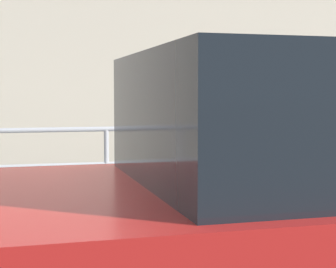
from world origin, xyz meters
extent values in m
cube|color=#9E9B93|center=(0.00, 1.68, 0.07)|extent=(36.00, 3.36, 0.15)
cylinder|color=slate|center=(-0.10, 0.44, 0.65)|extent=(0.07, 0.07, 1.01)
cylinder|color=black|center=(-0.10, 0.44, 1.30)|extent=(0.17, 0.17, 0.28)
sphere|color=silver|center=(-0.10, 0.44, 1.47)|extent=(0.17, 0.17, 0.17)
cube|color=black|center=(-0.10, 0.35, 1.36)|extent=(0.09, 0.01, 0.07)
cube|color=green|center=(-0.10, 0.35, 1.25)|extent=(0.10, 0.01, 0.09)
cylinder|color=black|center=(0.62, 0.59, 0.56)|extent=(0.15, 0.15, 0.83)
cylinder|color=black|center=(0.42, 0.56, 0.56)|extent=(0.15, 0.15, 0.83)
cube|color=maroon|center=(0.52, 0.57, 1.29)|extent=(0.46, 0.28, 0.62)
sphere|color=tan|center=(0.52, 0.57, 1.71)|extent=(0.23, 0.23, 0.23)
cylinder|color=maroon|center=(0.78, 0.61, 1.31)|extent=(0.09, 0.09, 0.59)
cylinder|color=maroon|center=(0.29, 0.38, 1.39)|extent=(0.15, 0.44, 0.52)
cube|color=maroon|center=(0.58, -1.21, 0.72)|extent=(4.54, 1.90, 0.80)
cylinder|color=gray|center=(0.00, 3.10, 1.11)|extent=(24.00, 0.06, 0.06)
cylinder|color=gray|center=(0.00, 3.10, 0.68)|extent=(24.00, 0.05, 0.05)
cylinder|color=gray|center=(0.00, 3.10, 0.63)|extent=(0.06, 0.06, 0.97)
cylinder|color=gray|center=(2.00, 3.10, 0.63)|extent=(0.06, 0.06, 0.97)
cube|color=#ADA38E|center=(0.00, 5.47, 1.66)|extent=(32.00, 0.50, 3.32)
camera|label=1|loc=(-0.94, -3.79, 1.56)|focal=59.71mm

